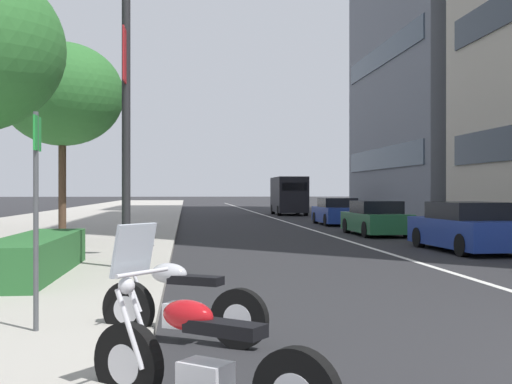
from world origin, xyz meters
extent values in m
cube|color=#A39E93|center=(30.00, 11.47, 0.07)|extent=(160.00, 10.80, 0.15)
cube|color=silver|center=(35.00, 0.00, 0.00)|extent=(110.00, 0.16, 0.01)
cylinder|color=black|center=(0.20, 6.17, 0.34)|extent=(0.51, 0.60, 0.67)
cylinder|color=silver|center=(0.20, 6.17, 0.34)|extent=(0.31, 0.34, 0.34)
cube|color=silver|center=(-0.30, 5.55, 0.32)|extent=(0.44, 0.46, 0.28)
cube|color=black|center=(-0.41, 5.41, 0.74)|extent=(0.57, 0.64, 0.10)
ellipsoid|color=#AD1116|center=(-0.19, 5.68, 0.80)|extent=(0.47, 0.51, 0.24)
cylinder|color=silver|center=(0.10, 6.15, 0.64)|extent=(0.23, 0.28, 0.64)
cylinder|color=silver|center=(0.20, 6.07, 0.64)|extent=(0.23, 0.28, 0.64)
cylinder|color=silver|center=(0.10, 6.05, 1.10)|extent=(0.49, 0.40, 0.04)
sphere|color=silver|center=(0.21, 6.19, 0.98)|extent=(0.14, 0.14, 0.14)
cube|color=#B2BCC6|center=(0.16, 6.13, 1.28)|extent=(0.42, 0.37, 0.44)
cylinder|color=black|center=(2.70, 6.39, 0.34)|extent=(0.43, 0.65, 0.67)
cylinder|color=silver|center=(2.70, 6.39, 0.34)|extent=(0.28, 0.36, 0.34)
cylinder|color=black|center=(1.98, 5.10, 0.34)|extent=(0.43, 0.65, 0.67)
cylinder|color=silver|center=(1.98, 5.10, 0.34)|extent=(0.28, 0.36, 0.34)
cube|color=silver|center=(2.34, 5.74, 0.32)|extent=(0.41, 0.46, 0.28)
cube|color=black|center=(2.25, 5.59, 0.74)|extent=(0.50, 0.67, 0.10)
ellipsoid|color=#B2B2B7|center=(2.42, 5.89, 0.80)|extent=(0.43, 0.52, 0.24)
cylinder|color=silver|center=(2.60, 6.35, 0.64)|extent=(0.19, 0.30, 0.64)
cylinder|color=silver|center=(2.72, 6.28, 0.64)|extent=(0.19, 0.30, 0.64)
cylinder|color=silver|center=(2.62, 6.25, 1.10)|extent=(0.54, 0.32, 0.04)
sphere|color=silver|center=(2.71, 6.40, 0.98)|extent=(0.14, 0.14, 0.14)
cylinder|color=silver|center=(2.33, 5.43, 0.20)|extent=(0.41, 0.64, 0.16)
cube|color=navy|center=(13.01, -2.47, 0.55)|extent=(4.55, 2.04, 0.80)
cube|color=black|center=(12.88, -2.47, 1.20)|extent=(2.39, 1.80, 0.49)
cylinder|color=black|center=(14.45, -1.56, 0.31)|extent=(0.63, 0.24, 0.62)
cylinder|color=black|center=(14.52, -3.26, 0.31)|extent=(0.63, 0.24, 0.62)
cylinder|color=black|center=(11.50, -1.68, 0.31)|extent=(0.63, 0.24, 0.62)
cube|color=#236038|center=(20.07, -1.83, 0.52)|extent=(4.31, 1.82, 0.74)
cube|color=black|center=(19.99, -1.83, 1.13)|extent=(2.09, 1.64, 0.48)
cylinder|color=black|center=(21.47, -1.02, 0.31)|extent=(0.62, 0.23, 0.62)
cylinder|color=black|center=(21.50, -2.61, 0.31)|extent=(0.62, 0.23, 0.62)
cylinder|color=black|center=(18.64, -1.06, 0.31)|extent=(0.62, 0.23, 0.62)
cylinder|color=black|center=(18.67, -2.65, 0.31)|extent=(0.62, 0.23, 0.62)
cube|color=navy|center=(28.08, -2.12, 0.54)|extent=(4.40, 1.84, 0.78)
cube|color=black|center=(27.91, -2.12, 1.17)|extent=(2.25, 1.68, 0.48)
cylinder|color=black|center=(29.54, -1.31, 0.31)|extent=(0.62, 0.22, 0.62)
cylinder|color=black|center=(29.52, -2.96, 0.31)|extent=(0.62, 0.22, 0.62)
cylinder|color=black|center=(26.64, -1.29, 0.31)|extent=(0.62, 0.22, 0.62)
cylinder|color=black|center=(26.63, -2.93, 0.31)|extent=(0.62, 0.22, 0.62)
cube|color=black|center=(42.48, -1.91, 1.50)|extent=(5.50, 2.19, 2.56)
cube|color=black|center=(39.77, -1.87, 2.07)|extent=(0.06, 1.78, 0.56)
cylinder|color=black|center=(44.36, -0.97, 0.36)|extent=(0.72, 0.27, 0.72)
cylinder|color=black|center=(44.33, -2.89, 0.36)|extent=(0.72, 0.27, 0.72)
cylinder|color=black|center=(40.64, -0.92, 0.36)|extent=(0.72, 0.27, 0.72)
cylinder|color=black|center=(40.61, -2.84, 0.36)|extent=(0.72, 0.27, 0.72)
cylinder|color=#47494C|center=(2.47, 7.42, 1.41)|extent=(0.06, 0.06, 2.53)
cube|color=#1E8C33|center=(2.47, 7.40, 2.43)|extent=(0.32, 0.02, 0.40)
cylinder|color=#232326|center=(8.63, 6.94, 4.53)|extent=(0.18, 0.18, 8.75)
cube|color=#B21E23|center=(8.28, 6.94, 4.55)|extent=(0.56, 0.03, 1.10)
cube|color=#B21E23|center=(8.98, 6.94, 4.55)|extent=(0.56, 0.03, 1.10)
cube|color=#28602D|center=(7.69, 8.58, 0.52)|extent=(5.25, 1.10, 0.74)
cylinder|color=#473323|center=(14.21, 9.27, 1.70)|extent=(0.22, 0.22, 3.11)
ellipsoid|color=#2D6B2D|center=(14.21, 9.27, 4.58)|extent=(3.53, 3.53, 3.00)
cube|color=#384756|center=(39.50, -8.03, 4.06)|extent=(16.56, 0.08, 1.50)
cube|color=#384756|center=(39.50, -8.03, 11.35)|extent=(16.56, 0.08, 1.50)
camera|label=1|loc=(-5.27, 5.70, 1.76)|focal=45.84mm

